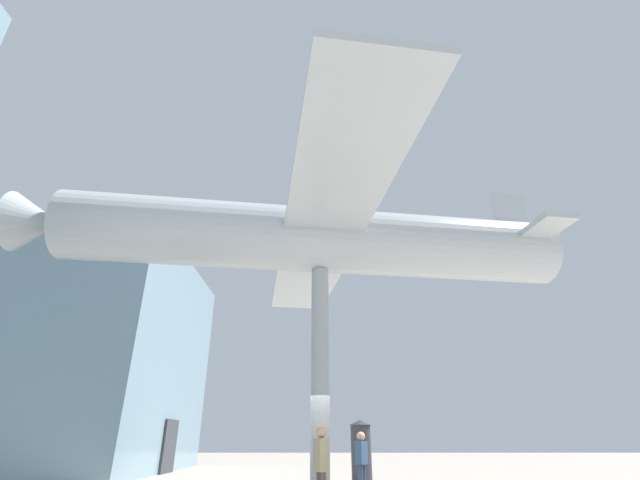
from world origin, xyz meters
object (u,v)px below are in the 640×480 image
Objects in this scene: visitor_second at (362,458)px; info_kiosk at (361,450)px; visitor_person at (321,462)px; suspended_airplane at (310,239)px; support_pylon_central at (320,376)px.

info_kiosk is at bearing 28.70° from visitor_second.
visitor_person is at bearing -164.80° from visitor_second.
suspended_airplane is 9.28× the size of visitor_person.
visitor_second is (2.20, -1.54, -6.03)m from suspended_airplane.
support_pylon_central reaches higher than visitor_person.
suspended_airplane reaches higher than support_pylon_central.
info_kiosk is (7.00, -1.50, 0.06)m from visitor_person.
support_pylon_central is at bearing -175.82° from visitor_second.
info_kiosk reaches higher than visitor_second.
support_pylon_central is 3.39× the size of visitor_person.
suspended_airplane reaches higher than visitor_second.
visitor_person is 7.16m from info_kiosk.
suspended_airplane reaches higher than info_kiosk.
support_pylon_central reaches higher than info_kiosk.
support_pylon_central is 4.00m from suspended_airplane.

